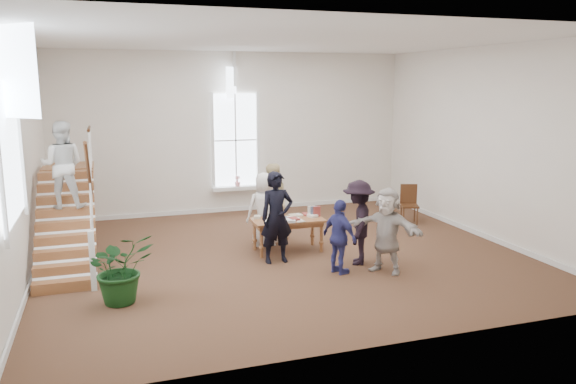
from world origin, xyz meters
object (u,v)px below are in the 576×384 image
object	(u,v)px
elderly_woman	(265,209)
woman_cluster_a	(340,237)
side_chair	(409,202)
person_yellow	(271,201)
police_officer	(277,217)
woman_cluster_b	(358,222)
floor_plant	(121,268)
library_table	(288,222)
woman_cluster_c	(387,230)

from	to	relation	value
elderly_woman	woman_cluster_a	size ratio (longest dim) A/B	1.15
side_chair	elderly_woman	bearing A→B (deg)	-148.96
side_chair	woman_cluster_a	bearing A→B (deg)	-117.10
person_yellow	woman_cluster_a	bearing A→B (deg)	86.95
police_officer	woman_cluster_a	distance (m)	1.43
police_officer	elderly_woman	distance (m)	1.26
police_officer	woman_cluster_a	size ratio (longest dim) A/B	1.29
woman_cluster_b	floor_plant	distance (m)	4.72
police_officer	person_yellow	size ratio (longest dim) A/B	1.05
elderly_woman	side_chair	size ratio (longest dim) A/B	1.65
woman_cluster_b	person_yellow	bearing A→B (deg)	-126.24
library_table	woman_cluster_b	xyz separation A→B (m)	(1.09, -1.25, 0.22)
woman_cluster_a	woman_cluster_b	distance (m)	0.76
floor_plant	library_table	bearing A→B (deg)	28.03
police_officer	side_chair	size ratio (longest dim) A/B	1.86
library_table	elderly_woman	xyz separation A→B (m)	(-0.35, 0.60, 0.19)
elderly_woman	floor_plant	bearing A→B (deg)	38.07
police_officer	woman_cluster_b	distance (m)	1.66
police_officer	woman_cluster_c	distance (m)	2.23
person_yellow	floor_plant	distance (m)	4.64
police_officer	person_yellow	distance (m)	1.80
woman_cluster_c	side_chair	xyz separation A→B (m)	(2.45, 3.34, -0.27)
library_table	woman_cluster_a	size ratio (longest dim) A/B	1.07
person_yellow	side_chair	xyz separation A→B (m)	(3.89, 0.34, -0.33)
person_yellow	elderly_woman	bearing A→B (deg)	44.99
woman_cluster_a	police_officer	bearing A→B (deg)	21.54
woman_cluster_b	side_chair	size ratio (longest dim) A/B	1.70
library_table	woman_cluster_c	distance (m)	2.36
person_yellow	woman_cluster_b	xyz separation A→B (m)	(1.14, -2.35, -0.04)
person_yellow	floor_plant	xyz separation A→B (m)	(-3.52, -3.00, -0.30)
police_officer	side_chair	world-z (taller)	police_officer
woman_cluster_b	floor_plant	bearing A→B (deg)	-54.25
side_chair	woman_cluster_b	bearing A→B (deg)	-115.87
library_table	floor_plant	size ratio (longest dim) A/B	1.30
person_yellow	floor_plant	bearing A→B (deg)	26.40
woman_cluster_c	police_officer	bearing A→B (deg)	-162.85
library_table	woman_cluster_c	world-z (taller)	woman_cluster_c
elderly_woman	side_chair	world-z (taller)	elderly_woman
woman_cluster_a	woman_cluster_c	xyz separation A→B (m)	(0.90, -0.20, 0.11)
elderly_woman	woman_cluster_a	xyz separation A→B (m)	(0.84, -2.30, -0.11)
elderly_woman	woman_cluster_c	distance (m)	3.05
elderly_woman	woman_cluster_b	world-z (taller)	woman_cluster_b
library_table	elderly_woman	bearing A→B (deg)	121.24
woman_cluster_a	floor_plant	bearing A→B (deg)	72.46
police_officer	woman_cluster_a	xyz separation A→B (m)	(0.94, -1.05, -0.22)
woman_cluster_c	side_chair	bearing A→B (deg)	105.10
library_table	woman_cluster_a	distance (m)	1.77
library_table	side_chair	size ratio (longest dim) A/B	1.54
library_table	woman_cluster_b	bearing A→B (deg)	-48.04
police_officer	elderly_woman	world-z (taller)	police_officer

